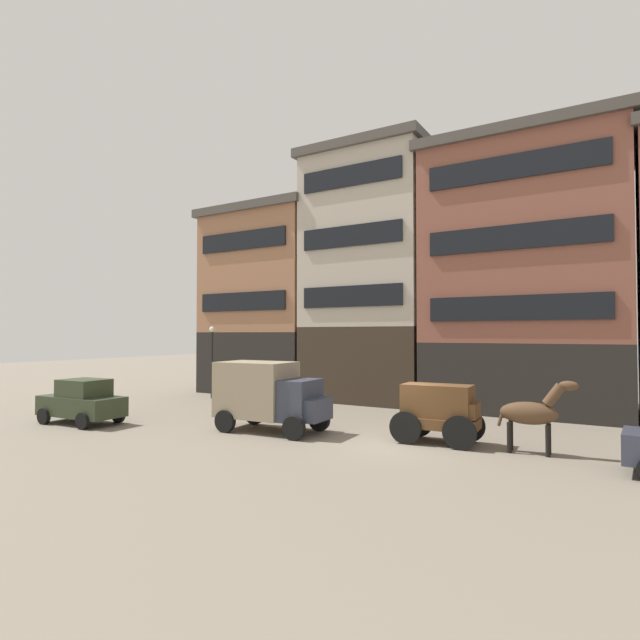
% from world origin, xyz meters
% --- Properties ---
extents(ground_plane, '(120.00, 120.00, 0.00)m').
position_xyz_m(ground_plane, '(0.00, 0.00, 0.00)').
color(ground_plane, slate).
extents(building_far_left, '(7.99, 6.56, 11.58)m').
position_xyz_m(building_far_left, '(-12.67, 10.40, 5.83)').
color(building_far_left, black).
rests_on(building_far_left, ground_plane).
extents(building_center_left, '(7.31, 6.56, 14.04)m').
position_xyz_m(building_center_left, '(-5.37, 10.40, 7.07)').
color(building_center_left, '#33281E').
rests_on(building_center_left, ground_plane).
extents(building_center_right, '(9.50, 6.56, 13.10)m').
position_xyz_m(building_center_right, '(2.68, 10.40, 6.59)').
color(building_center_right, black).
rests_on(building_center_right, ground_plane).
extents(cargo_wagon, '(2.97, 1.64, 1.98)m').
position_xyz_m(cargo_wagon, '(1.33, 0.95, 1.15)').
color(cargo_wagon, brown).
rests_on(cargo_wagon, ground_plane).
extents(draft_horse, '(2.35, 0.68, 2.30)m').
position_xyz_m(draft_horse, '(4.28, 0.95, 1.27)').
color(draft_horse, '#513823').
rests_on(draft_horse, ground_plane).
extents(delivery_truck_near, '(4.44, 2.35, 2.62)m').
position_xyz_m(delivery_truck_near, '(-4.86, -0.37, 1.42)').
color(delivery_truck_near, '#333847').
rests_on(delivery_truck_near, ground_plane).
extents(sedan_dark, '(3.78, 2.03, 1.83)m').
position_xyz_m(sedan_dark, '(-12.44, -3.06, 0.91)').
color(sedan_dark, '#2D3823').
rests_on(sedan_dark, ground_plane).
extents(streetlamp_curbside, '(0.32, 0.32, 4.12)m').
position_xyz_m(streetlamp_curbside, '(-13.59, 5.80, 2.67)').
color(streetlamp_curbside, black).
rests_on(streetlamp_curbside, ground_plane).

